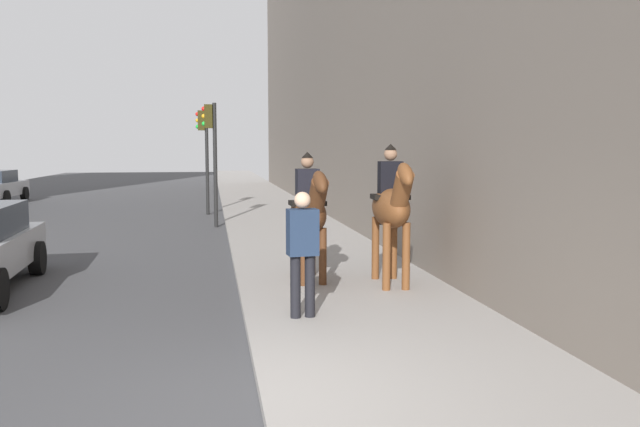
# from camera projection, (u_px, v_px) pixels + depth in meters

# --- Properties ---
(sidewalk_slab) EXTENTS (120.00, 3.48, 0.12)m
(sidewalk_slab) POSITION_uv_depth(u_px,v_px,m) (445.00, 395.00, 6.04)
(sidewalk_slab) COLOR gray
(sidewalk_slab) RESTS_ON ground
(mounted_horse_near) EXTENTS (2.15, 0.63, 2.21)m
(mounted_horse_near) POSITION_uv_depth(u_px,v_px,m) (309.00, 211.00, 10.87)
(mounted_horse_near) COLOR #4C2B16
(mounted_horse_near) RESTS_ON sidewalk_slab
(mounted_horse_far) EXTENTS (2.15, 0.65, 2.35)m
(mounted_horse_far) POSITION_uv_depth(u_px,v_px,m) (392.00, 206.00, 10.50)
(mounted_horse_far) COLOR brown
(mounted_horse_far) RESTS_ON sidewalk_slab
(pedestrian_greeting) EXTENTS (0.30, 0.42, 1.70)m
(pedestrian_greeting) POSITION_uv_depth(u_px,v_px,m) (303.00, 246.00, 8.51)
(pedestrian_greeting) COLOR black
(pedestrian_greeting) RESTS_ON sidewalk_slab
(traffic_light_near_curb) EXTENTS (0.20, 0.44, 3.74)m
(traffic_light_near_curb) POSITION_uv_depth(u_px,v_px,m) (212.00, 144.00, 19.10)
(traffic_light_near_curb) COLOR black
(traffic_light_near_curb) RESTS_ON ground
(traffic_light_far_curb) EXTENTS (0.20, 0.44, 3.78)m
(traffic_light_far_curb) POSITION_uv_depth(u_px,v_px,m) (204.00, 144.00, 22.76)
(traffic_light_far_curb) COLOR black
(traffic_light_far_curb) RESTS_ON ground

